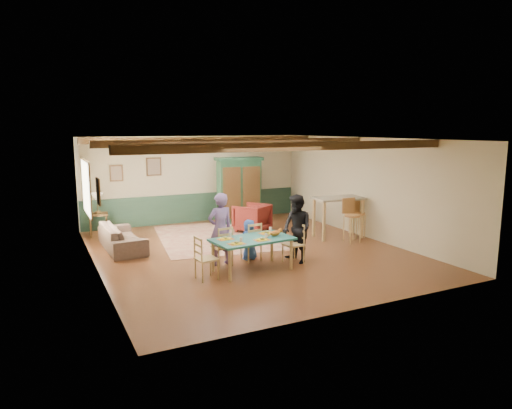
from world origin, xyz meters
name	(u,v)px	position (x,y,z in m)	size (l,w,h in m)	color
floor	(249,251)	(0.00, 0.00, 0.00)	(8.00, 8.00, 0.00)	#542B17
wall_back	(195,179)	(0.00, 4.00, 1.35)	(7.00, 0.02, 2.70)	beige
wall_left	(94,207)	(-3.50, 0.00, 1.35)	(0.02, 8.00, 2.70)	beige
wall_right	(366,188)	(3.50, 0.00, 1.35)	(0.02, 8.00, 2.70)	beige
ceiling	(249,139)	(0.00, 0.00, 2.70)	(7.00, 8.00, 0.02)	silver
wainscot_back	(196,207)	(0.00, 3.98, 0.45)	(6.95, 0.03, 0.90)	#1F392A
ceiling_beam_front	(301,146)	(0.00, -2.30, 2.61)	(6.95, 0.16, 0.16)	#33210E
ceiling_beam_mid	(242,142)	(0.00, 0.40, 2.61)	(6.95, 0.16, 0.16)	#33210E
ceiling_beam_back	(205,140)	(0.00, 3.00, 2.61)	(6.95, 0.16, 0.16)	#33210E
window_left	(86,188)	(-3.47, 1.70, 1.55)	(0.06, 1.60, 1.30)	white
picture_left_wall	(98,192)	(-3.47, -0.60, 1.75)	(0.04, 0.42, 0.52)	gray
picture_back_a	(154,167)	(-1.30, 3.97, 1.80)	(0.45, 0.04, 0.55)	gray
picture_back_b	(116,173)	(-2.40, 3.97, 1.65)	(0.38, 0.04, 0.48)	gray
dining_table	(252,255)	(-0.58, -1.38, 0.34)	(1.65, 0.92, 0.69)	#216A63
dining_chair_far_left	(222,246)	(-1.02, -0.76, 0.44)	(0.39, 0.40, 0.87)	tan
dining_chair_far_right	(251,241)	(-0.29, -0.69, 0.44)	(0.39, 0.40, 0.87)	tan
dining_chair_end_left	(206,258)	(-1.63, -1.49, 0.44)	(0.39, 0.40, 0.87)	tan
dining_chair_end_right	(293,244)	(0.47, -1.28, 0.44)	(0.39, 0.40, 0.87)	tan
person_man	(220,229)	(-1.02, -0.69, 0.79)	(0.58, 0.38, 1.58)	slate
person_woman	(297,229)	(0.56, -1.27, 0.76)	(0.74, 0.57, 1.51)	black
person_child	(249,240)	(-0.29, -0.62, 0.46)	(0.45, 0.29, 0.92)	#2850A3
cat	(275,233)	(-0.07, -1.42, 0.77)	(0.33, 0.13, 0.17)	#C66C23
place_setting_near_left	(237,241)	(-1.06, -1.66, 0.74)	(0.37, 0.28, 0.11)	yellow
place_setting_near_center	(262,238)	(-0.47, -1.60, 0.74)	(0.37, 0.28, 0.11)	yellow
place_setting_far_left	(226,237)	(-1.11, -1.21, 0.74)	(0.37, 0.28, 0.11)	yellow
place_setting_far_right	(267,231)	(-0.11, -1.10, 0.74)	(0.37, 0.28, 0.11)	yellow
area_rug	(219,237)	(-0.11, 1.69, 0.01)	(3.16, 3.75, 0.01)	beige
armoire	(239,190)	(1.18, 3.25, 1.02)	(1.45, 0.58, 2.05)	#153623
armchair	(252,218)	(0.98, 1.90, 0.40)	(0.86, 0.88, 0.80)	#420D0D
sofa	(122,237)	(-2.72, 1.56, 0.30)	(2.07, 0.81, 0.60)	#3F3027
end_table	(99,225)	(-3.05, 3.29, 0.31)	(0.51, 0.51, 0.63)	#33210E
table_lamp	(97,203)	(-3.05, 3.29, 0.91)	(0.32, 0.32, 0.57)	beige
counter_table	(338,217)	(2.78, 0.26, 0.55)	(1.33, 0.77, 1.10)	#B2A88A
bar_stool_left	(352,221)	(2.79, -0.35, 0.57)	(0.41, 0.45, 1.14)	#B78047
bar_stool_right	(358,218)	(3.27, 0.02, 0.53)	(0.38, 0.41, 1.06)	#B78047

